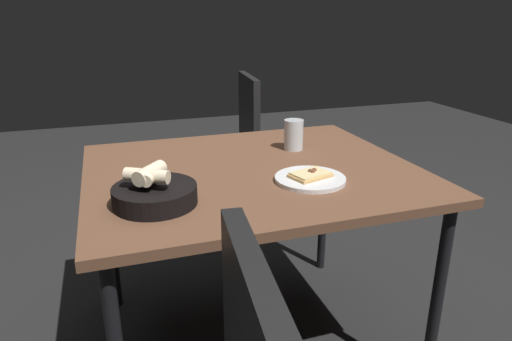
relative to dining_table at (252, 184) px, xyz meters
name	(u,v)px	position (x,y,z in m)	size (l,w,h in m)	color
ground	(253,339)	(0.00, 0.00, -0.68)	(8.00, 8.00, 0.00)	black
dining_table	(252,184)	(0.00, 0.00, 0.00)	(0.96, 1.13, 0.74)	brown
pizza_plate	(310,178)	(0.18, 0.14, 0.07)	(0.23, 0.23, 0.04)	white
bread_basket	(154,192)	(0.21, -0.36, 0.10)	(0.24, 0.24, 0.12)	black
beer_glass	(294,136)	(-0.16, 0.23, 0.11)	(0.08, 0.08, 0.12)	silver
chair_near	(230,146)	(-0.99, 0.18, -0.16)	(0.48, 0.48, 0.92)	black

